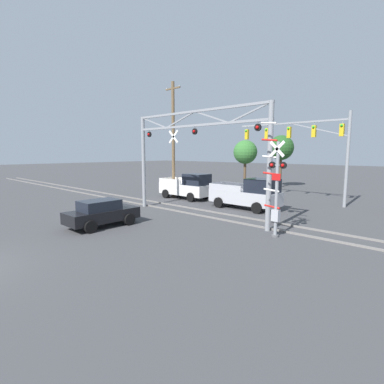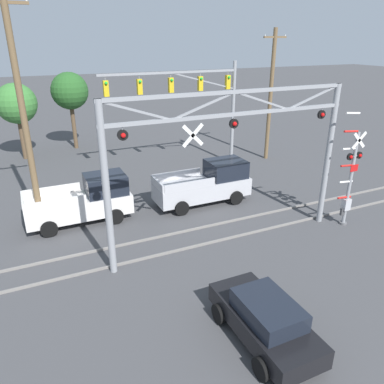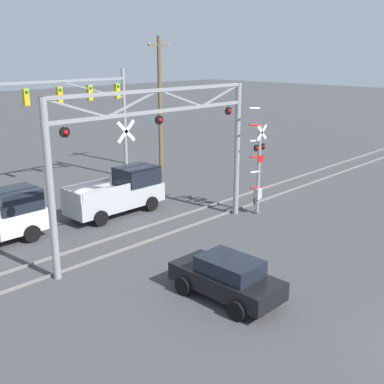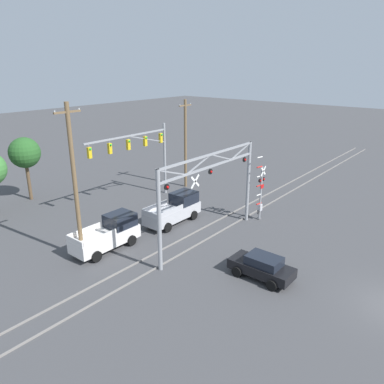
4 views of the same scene
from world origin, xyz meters
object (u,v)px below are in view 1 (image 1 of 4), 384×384
traffic_signal_span (312,141)px  sedan_waiting (102,213)px  crossing_signal_mast (275,191)px  background_tree_beyond_span (245,152)px  pickup_truck_lead (248,194)px  pickup_truck_following (188,187)px  background_tree_far_left_verge (281,148)px  crossing_gantry (195,148)px  utility_pole_left (173,139)px

traffic_signal_span → sedan_waiting: (-5.25, -15.42, -4.19)m
crossing_signal_mast → background_tree_beyond_span: bearing=126.8°
pickup_truck_lead → background_tree_beyond_span: background_tree_beyond_span is taller
pickup_truck_following → crossing_signal_mast: bearing=-26.6°
pickup_truck_following → background_tree_far_left_verge: background_tree_far_left_verge is taller
background_tree_beyond_span → background_tree_far_left_verge: size_ratio=0.92×
pickup_truck_following → background_tree_far_left_verge: size_ratio=0.82×
background_tree_far_left_verge → sedan_waiting: bearing=-86.0°
crossing_gantry → crossing_signal_mast: 6.34m
background_tree_beyond_span → pickup_truck_following: bearing=-79.5°
sedan_waiting → crossing_signal_mast: bearing=30.6°
pickup_truck_lead → pickup_truck_following: bearing=175.9°
traffic_signal_span → utility_pole_left: bearing=-155.6°
pickup_truck_lead → background_tree_far_left_verge: size_ratio=0.86×
pickup_truck_following → background_tree_far_left_verge: (1.64, 13.86, 3.47)m
crossing_gantry → pickup_truck_following: 7.87m
pickup_truck_lead → sedan_waiting: pickup_truck_lead is taller
traffic_signal_span → background_tree_far_left_verge: traffic_signal_span is taller
crossing_gantry → traffic_signal_span: 10.55m
crossing_signal_mast → sedan_waiting: bearing=-149.4°
crossing_gantry → crossing_signal_mast: crossing_gantry is taller
crossing_signal_mast → pickup_truck_following: (-11.22, 5.62, -1.15)m
crossing_signal_mast → crossing_gantry: bearing=172.7°
crossing_signal_mast → background_tree_far_left_verge: (-9.58, 19.49, 2.32)m
utility_pole_left → background_tree_far_left_verge: bearing=74.7°
traffic_signal_span → sedan_waiting: bearing=-108.8°
background_tree_beyond_span → background_tree_far_left_verge: bearing=19.9°
traffic_signal_span → pickup_truck_following: size_ratio=1.87×
pickup_truck_following → sedan_waiting: size_ratio=1.26×
crossing_signal_mast → pickup_truck_lead: size_ratio=1.06×
traffic_signal_span → background_tree_beyond_span: size_ratio=1.68×
traffic_signal_span → utility_pole_left: size_ratio=0.90×
crossing_signal_mast → background_tree_beyond_span: background_tree_beyond_span is taller
crossing_signal_mast → sedan_waiting: size_ratio=1.41×
pickup_truck_following → background_tree_beyond_span: background_tree_beyond_span is taller
pickup_truck_lead → traffic_signal_span: bearing=69.0°
pickup_truck_following → background_tree_beyond_span: (-2.30, 12.44, 2.98)m
crossing_gantry → background_tree_far_left_verge: (-3.64, 18.73, 0.25)m
pickup_truck_lead → sedan_waiting: bearing=-107.5°
sedan_waiting → background_tree_beyond_span: size_ratio=0.71×
background_tree_beyond_span → utility_pole_left: bearing=-89.0°
sedan_waiting → background_tree_beyond_span: background_tree_beyond_span is taller
sedan_waiting → pickup_truck_lead: bearing=72.5°
crossing_gantry → background_tree_beyond_span: 18.89m
sedan_waiting → background_tree_beyond_span: (-5.64, 22.72, 3.29)m
crossing_gantry → pickup_truck_following: crossing_gantry is taller
crossing_signal_mast → utility_pole_left: (-13.31, 5.90, 3.07)m
pickup_truck_following → utility_pole_left: size_ratio=0.48×
background_tree_far_left_verge → utility_pole_left: bearing=-105.3°
background_tree_far_left_verge → background_tree_beyond_span: bearing=-160.1°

